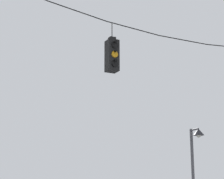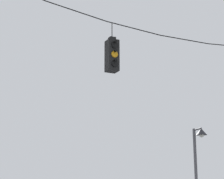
% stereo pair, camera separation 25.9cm
% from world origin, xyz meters
% --- Properties ---
extents(span_wire, '(13.13, 0.03, 0.87)m').
position_xyz_m(span_wire, '(0.00, 0.17, 6.85)').
color(span_wire, black).
extents(traffic_light_near_left_pole, '(0.34, 0.58, 1.53)m').
position_xyz_m(traffic_light_near_left_pole, '(-2.62, 0.17, 5.65)').
color(traffic_light_near_left_pole, black).
extents(street_lamp, '(0.43, 0.75, 4.22)m').
position_xyz_m(street_lamp, '(2.46, 3.05, 3.05)').
color(street_lamp, '#515156').
rests_on(street_lamp, ground_plane).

